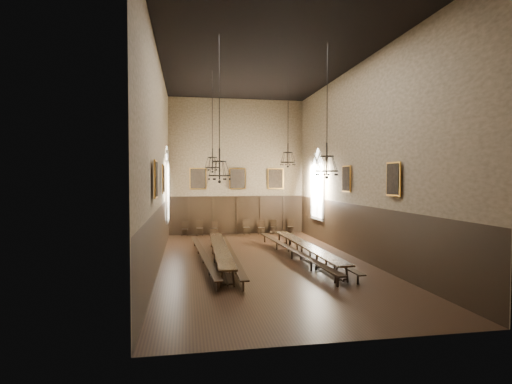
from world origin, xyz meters
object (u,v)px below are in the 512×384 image
object	(u,v)px
bench_left_inner	(230,255)
chair_2	(214,231)
chair_7	(290,229)
chair_0	(185,232)
bench_right_inner	(292,252)
chair_4	(246,230)
bench_left_outer	(203,257)
chair_1	(200,231)
chair_5	(261,230)
chandelier_back_right	(288,156)
table_right	(306,252)
bench_right_outer	(316,254)
table_left	(220,255)
chandelier_front_right	(327,163)
chair_6	(273,229)
chandelier_back_left	(212,160)
chandelier_front_left	(220,166)

from	to	relation	value
bench_left_inner	chair_2	size ratio (longest dim) A/B	11.15
chair_2	chair_7	bearing A→B (deg)	19.44
chair_0	bench_right_inner	bearing A→B (deg)	-52.08
chair_4	chair_7	size ratio (longest dim) A/B	1.06
chair_2	chair_4	size ratio (longest dim) A/B	0.93
bench_left_outer	chair_1	xyz separation A→B (m)	(0.13, 8.51, 0.02)
chair_7	chair_4	bearing A→B (deg)	-162.39
chair_5	chandelier_back_right	size ratio (longest dim) A/B	0.20
chair_5	chandelier_back_right	distance (m)	7.49
table_right	bench_right_outer	distance (m)	0.50
bench_left_inner	chair_7	xyz separation A→B (m)	(5.00, 8.46, -0.01)
table_left	bench_left_inner	world-z (taller)	table_left
table_right	chandelier_back_right	distance (m)	5.23
table_left	chair_4	world-z (taller)	chair_4
bench_left_outer	bench_left_inner	xyz separation A→B (m)	(1.21, 0.11, 0.01)
chandelier_front_right	chair_1	bearing A→B (deg)	112.50
chair_4	chandelier_front_right	size ratio (longest dim) A/B	0.19
bench_left_inner	table_left	bearing A→B (deg)	-166.09
chair_6	chair_7	world-z (taller)	chair_6
bench_right_inner	chair_7	world-z (taller)	chair_7
chair_6	chandelier_back_left	size ratio (longest dim) A/B	0.19
bench_right_outer	chandelier_front_right	bearing A→B (deg)	-99.58
bench_right_inner	chandelier_back_right	xyz separation A→B (m)	(0.42, 2.35, 4.58)
chair_6	bench_left_inner	bearing A→B (deg)	-94.88
chair_0	chair_4	world-z (taller)	chair_4
chandelier_back_right	bench_left_outer	bearing A→B (deg)	-150.12
table_left	chandelier_front_right	size ratio (longest dim) A/B	1.75
bench_right_outer	chandelier_front_left	xyz separation A→B (m)	(-4.62, -2.58, 3.93)
chair_0	chandelier_back_right	distance (m)	9.25
chair_5	chair_7	world-z (taller)	chair_7
chair_2	chandelier_front_right	xyz separation A→B (m)	(3.66, -11.09, 4.06)
bench_left_inner	bench_left_outer	bearing A→B (deg)	-174.85
chandelier_front_left	chandelier_front_right	bearing A→B (deg)	2.25
bench_left_outer	chair_7	bearing A→B (deg)	54.05
table_left	chair_0	xyz separation A→B (m)	(-1.58, 8.58, -0.08)
bench_right_outer	chair_1	world-z (taller)	chair_1
chair_1	chair_2	bearing A→B (deg)	2.14
chair_1	chair_7	size ratio (longest dim) A/B	1.07
bench_left_outer	bench_right_inner	world-z (taller)	bench_right_inner
bench_right_inner	chair_1	bearing A→B (deg)	115.45
bench_left_inner	chair_4	size ratio (longest dim) A/B	10.33
bench_left_inner	chair_6	xyz separation A→B (m)	(3.82, 8.46, -0.01)
bench_left_outer	bench_right_outer	world-z (taller)	bench_left_outer
chair_5	chandelier_front_left	world-z (taller)	chandelier_front_left
bench_left_outer	chandelier_back_left	size ratio (longest dim) A/B	2.00
chair_4	chair_1	bearing A→B (deg)	176.62
table_right	chandelier_front_right	size ratio (longest dim) A/B	1.77
chair_5	table_right	bearing A→B (deg)	-70.55
bench_right_inner	chair_6	world-z (taller)	chair_6
chandelier_back_right	chair_4	bearing A→B (deg)	102.39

